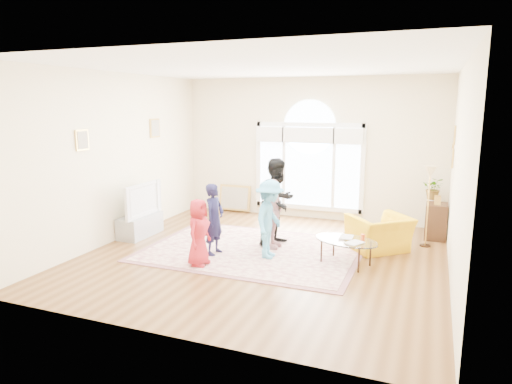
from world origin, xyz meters
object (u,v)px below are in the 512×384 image
at_px(tv_console, 140,225).
at_px(area_rug, 253,250).
at_px(television, 139,199).
at_px(coffee_table, 346,241).
at_px(armchair, 379,233).

bearing_deg(tv_console, area_rug, -1.57).
distance_m(television, coffee_table, 4.17).
distance_m(coffee_table, armchair, 1.04).
relative_size(tv_console, coffee_table, 0.80).
bearing_deg(coffee_table, tv_console, -163.37).
relative_size(television, coffee_table, 0.91).
bearing_deg(coffee_table, armchair, 84.77).
bearing_deg(area_rug, coffee_table, -3.66).
distance_m(tv_console, television, 0.54).
bearing_deg(coffee_table, area_rug, -164.61).
height_order(television, armchair, television).
distance_m(area_rug, television, 2.57).
relative_size(tv_console, television, 0.88).
bearing_deg(television, tv_console, 180.00).
xyz_separation_m(tv_console, television, (0.01, -0.00, 0.54)).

